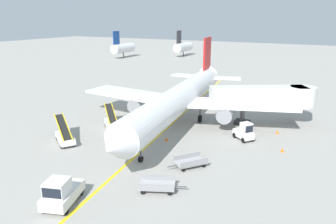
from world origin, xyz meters
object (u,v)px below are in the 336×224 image
Objects in this scene: pushback_tug at (61,193)px; safety_cone_nose_right at (166,139)px; belt_loader_forward_hold at (112,123)px; baggage_cart_empty_trailing at (191,162)px; belt_loader_aft_hold at (65,136)px; baggage_cart_loaded at (157,185)px; jet_bridge at (269,97)px; ground_crew_marshaller at (129,136)px; safety_cone_nose_left at (282,150)px; baggage_tug_near_wing at (244,132)px; safety_cone_wingtip_left at (277,132)px; airliner at (181,98)px.

safety_cone_nose_right is (0.81, 14.62, -0.77)m from pushback_tug.
baggage_cart_empty_trailing is (12.78, -4.94, -0.31)m from belt_loader_forward_hold.
belt_loader_aft_hold is at bearing -149.11° from safety_cone_nose_right.
belt_loader_aft_hold is 1.29× the size of baggage_cart_loaded.
pushback_tug is 14.67m from safety_cone_nose_right.
safety_cone_nose_right is at bearing -127.44° from jet_bridge.
baggage_cart_empty_trailing is at bearing -13.56° from ground_crew_marshaller.
safety_cone_nose_right is at bearing -166.36° from safety_cone_nose_left.
jet_bridge is 3.08× the size of pushback_tug.
baggage_cart_loaded is (12.18, -10.02, -0.31)m from belt_loader_forward_hold.
jet_bridge is 7.47m from baggage_tug_near_wing.
safety_cone_nose_right is at bearing -142.59° from safety_cone_wingtip_left.
ground_crew_marshaller is at bearing -130.48° from jet_bridge.
pushback_tug reaches higher than ground_crew_marshaller.
belt_loader_forward_hold is at bearing -172.70° from safety_cone_nose_left.
belt_loader_forward_hold is 6.31m from belt_loader_aft_hold.
baggage_cart_empty_trailing is (5.80, 10.05, -0.53)m from pushback_tug.
baggage_cart_empty_trailing is (6.21, -10.65, -2.95)m from airliner.
safety_cone_nose_left is at bearing -75.03° from safety_cone_wingtip_left.
safety_cone_wingtip_left is at bearing 37.80° from ground_crew_marshaller.
safety_cone_nose_right is (3.20, 2.60, -0.69)m from ground_crew_marshaller.
baggage_cart_empty_trailing is at bearing -132.79° from safety_cone_nose_left.
safety_cone_nose_right is (-8.58, -11.21, -3.32)m from jet_bridge.
airliner is 12.68m from baggage_cart_empty_trailing.
belt_loader_aft_hold is 14.56m from baggage_cart_empty_trailing.
pushback_tug is 9.13× the size of safety_cone_wingtip_left.
pushback_tug is (0.41, -20.70, -2.42)m from airliner.
airliner is 14.65m from belt_loader_aft_hold.
jet_bridge is 28.10× the size of safety_cone_wingtip_left.
jet_bridge reaches higher than ground_crew_marshaller.
safety_cone_nose_left and safety_cone_wingtip_left have the same top height.
safety_cone_nose_left is 1.00× the size of safety_cone_nose_right.
baggage_cart_loaded reaches higher than safety_cone_wingtip_left.
ground_crew_marshaller is (-1.98, -8.68, -2.51)m from airliner.
pushback_tug is 20.68m from baggage_tug_near_wing.
airliner reaches higher than safety_cone_wingtip_left.
ground_crew_marshaller reaches higher than baggage_cart_loaded.
belt_loader_forward_hold is at bearing -157.24° from safety_cone_wingtip_left.
safety_cone_nose_left is 1.00× the size of safety_cone_wingtip_left.
baggage_cart_loaded is at bearing -39.44° from belt_loader_forward_hold.
pushback_tug is at bearing -88.87° from airliner.
ground_crew_marshaller is at bearing 166.44° from baggage_cart_empty_trailing.
baggage_tug_near_wing is 19.79m from belt_loader_aft_hold.
jet_bridge is 3.29× the size of baggage_cart_loaded.
belt_loader_forward_hold is (-16.37, -10.84, -2.77)m from jet_bridge.
safety_cone_wingtip_left is (5.53, 12.62, -0.25)m from baggage_cart_empty_trailing.
baggage_cart_loaded is at bearing -102.80° from baggage_tug_near_wing.
airliner is at bearing -170.47° from safety_cone_wingtip_left.
baggage_cart_empty_trailing is 7.83× the size of safety_cone_nose_left.
airliner is 20.77× the size of ground_crew_marshaller.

